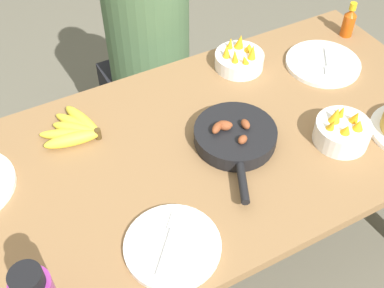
{
  "coord_description": "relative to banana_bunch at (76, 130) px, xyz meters",
  "views": [
    {
      "loc": [
        -0.46,
        -0.86,
        1.78
      ],
      "look_at": [
        0.0,
        0.0,
        0.74
      ],
      "focal_mm": 45.0,
      "sensor_mm": 36.0,
      "label": 1
    }
  ],
  "objects": [
    {
      "name": "hot_sauce_bottle",
      "position": [
        1.09,
        0.03,
        0.04
      ],
      "size": [
        0.05,
        0.05,
        0.14
      ],
      "color": "#C64C0F",
      "rests_on": "dining_table"
    },
    {
      "name": "fruit_bowl_citrus",
      "position": [
        0.7,
        -0.4,
        0.02
      ],
      "size": [
        0.17,
        0.17,
        0.12
      ],
      "color": "white",
      "rests_on": "dining_table"
    },
    {
      "name": "empty_plate_near_front",
      "position": [
        0.08,
        -0.5,
        -0.01
      ],
      "size": [
        0.25,
        0.25,
        0.02
      ],
      "color": "white",
      "rests_on": "dining_table"
    },
    {
      "name": "fruit_bowl_mango",
      "position": [
        0.62,
        0.05,
        0.02
      ],
      "size": [
        0.17,
        0.17,
        0.11
      ],
      "color": "white",
      "rests_on": "dining_table"
    },
    {
      "name": "skillet",
      "position": [
        0.41,
        -0.26,
        0.01
      ],
      "size": [
        0.25,
        0.36,
        0.08
      ],
      "rotation": [
        0.0,
        0.0,
        4.27
      ],
      "color": "black",
      "rests_on": "dining_table"
    },
    {
      "name": "person_figure",
      "position": [
        0.45,
        0.46,
        -0.26
      ],
      "size": [
        0.37,
        0.37,
        1.16
      ],
      "color": "black",
      "rests_on": "ground_plane"
    },
    {
      "name": "dining_table",
      "position": [
        0.28,
        -0.23,
        -0.11
      ],
      "size": [
        1.79,
        0.83,
        0.71
      ],
      "color": "olive",
      "rests_on": "ground_plane"
    },
    {
      "name": "banana_bunch",
      "position": [
        0.0,
        0.0,
        0.0
      ],
      "size": [
        0.19,
        0.19,
        0.04
      ],
      "color": "yellow",
      "rests_on": "dining_table"
    },
    {
      "name": "ground_plane",
      "position": [
        0.28,
        -0.23,
        -0.73
      ],
      "size": [
        14.0,
        14.0,
        0.0
      ],
      "primitive_type": "plane",
      "color": "#666051"
    },
    {
      "name": "empty_plate_far_left",
      "position": [
        0.89,
        -0.08,
        -0.01
      ],
      "size": [
        0.27,
        0.27,
        0.02
      ],
      "color": "white",
      "rests_on": "dining_table"
    }
  ]
}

